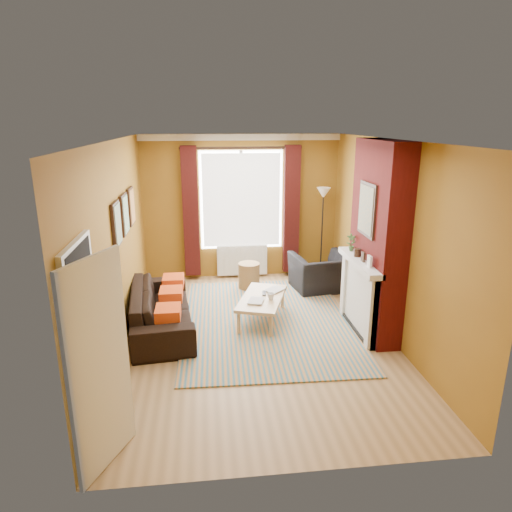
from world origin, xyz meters
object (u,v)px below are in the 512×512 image
sofa (161,308)px  wicker_stool (249,276)px  coffee_table (262,299)px  floor_lamp (323,207)px  armchair (321,273)px

sofa → wicker_stool: size_ratio=4.40×
coffee_table → floor_lamp: floor_lamp is taller
sofa → coffee_table: bearing=-93.2°
armchair → floor_lamp: bearing=-112.5°
armchair → coffee_table: armchair is taller
armchair → coffee_table: 1.77m
floor_lamp → sofa: bearing=-146.5°
sofa → coffee_table: sofa is taller
floor_lamp → coffee_table: bearing=-127.0°
sofa → floor_lamp: size_ratio=1.21×
floor_lamp → wicker_stool: bearing=-163.3°
armchair → sofa: bearing=16.0°
sofa → coffee_table: size_ratio=1.63×
coffee_table → floor_lamp: bearing=71.7°
coffee_table → wicker_stool: wicker_stool is taller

